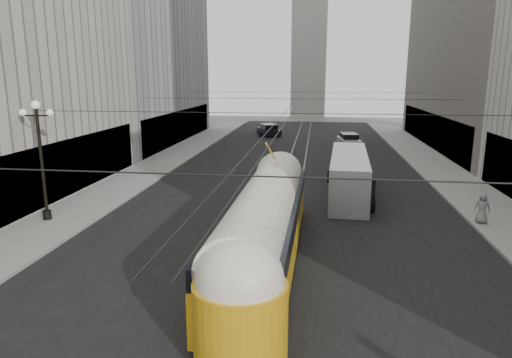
# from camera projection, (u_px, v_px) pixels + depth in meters

# --- Properties ---
(road) EXTENTS (20.00, 85.00, 0.02)m
(road) POSITION_uv_depth(u_px,v_px,m) (294.00, 173.00, 37.15)
(road) COLOR black
(road) RESTS_ON ground
(sidewalk_left) EXTENTS (4.00, 72.00, 0.15)m
(sidewalk_left) POSITION_uv_depth(u_px,v_px,m) (166.00, 161.00, 42.06)
(sidewalk_left) COLOR gray
(sidewalk_left) RESTS_ON ground
(sidewalk_right) EXTENTS (4.00, 72.00, 0.15)m
(sidewalk_right) POSITION_uv_depth(u_px,v_px,m) (436.00, 168.00, 38.96)
(sidewalk_right) COLOR gray
(sidewalk_right) RESTS_ON ground
(rail_left) EXTENTS (0.12, 85.00, 0.04)m
(rail_left) POSITION_uv_depth(u_px,v_px,m) (285.00, 173.00, 37.24)
(rail_left) COLOR gray
(rail_left) RESTS_ON ground
(rail_right) EXTENTS (0.12, 85.00, 0.04)m
(rail_right) POSITION_uv_depth(u_px,v_px,m) (303.00, 173.00, 37.05)
(rail_right) COLOR gray
(rail_right) RESTS_ON ground
(building_left_far) EXTENTS (12.60, 28.60, 28.60)m
(building_left_far) POSITION_uv_depth(u_px,v_px,m) (126.00, 16.00, 51.53)
(building_left_far) COLOR #999999
(building_left_far) RESTS_ON ground
(distant_tower) EXTENTS (6.00, 6.00, 31.36)m
(distant_tower) POSITION_uv_depth(u_px,v_px,m) (310.00, 33.00, 79.73)
(distant_tower) COLOR #B2AFA8
(distant_tower) RESTS_ON ground
(lamppost_left_mid) EXTENTS (1.86, 0.44, 6.37)m
(lamppost_left_mid) POSITION_uv_depth(u_px,v_px,m) (41.00, 154.00, 23.93)
(lamppost_left_mid) COLOR black
(lamppost_left_mid) RESTS_ON sidewalk_left
(catenary) EXTENTS (25.00, 72.00, 0.23)m
(catenary) POSITION_uv_depth(u_px,v_px,m) (296.00, 101.00, 34.85)
(catenary) COLOR black
(catenary) RESTS_ON ground
(streetcar) EXTENTS (2.83, 16.55, 3.63)m
(streetcar) POSITION_uv_depth(u_px,v_px,m) (265.00, 222.00, 19.08)
(streetcar) COLOR #CA9111
(streetcar) RESTS_ON ground
(city_bus) EXTENTS (2.87, 10.99, 2.76)m
(city_bus) POSITION_uv_depth(u_px,v_px,m) (349.00, 173.00, 29.86)
(city_bus) COLOR #ADAFB3
(city_bus) RESTS_ON ground
(sedan_white_far) EXTENTS (2.48, 4.88, 1.48)m
(sedan_white_far) POSITION_uv_depth(u_px,v_px,m) (349.00, 141.00, 50.83)
(sedan_white_far) COLOR silver
(sedan_white_far) RESTS_ON ground
(sedan_dark_far) EXTENTS (3.70, 5.20, 1.52)m
(sedan_dark_far) POSITION_uv_depth(u_px,v_px,m) (269.00, 130.00, 60.18)
(sedan_dark_far) COLOR black
(sedan_dark_far) RESTS_ON ground
(pedestrian_sidewalk_right) EXTENTS (0.87, 0.60, 1.65)m
(pedestrian_sidewalk_right) POSITION_uv_depth(u_px,v_px,m) (482.00, 208.00, 23.94)
(pedestrian_sidewalk_right) COLOR gray
(pedestrian_sidewalk_right) RESTS_ON sidewalk_right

